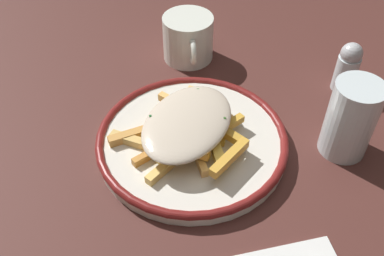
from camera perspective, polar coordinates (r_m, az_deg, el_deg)
The scene contains 6 objects.
ground_plane at distance 0.62m, azimuth 0.00°, elevation -2.41°, with size 2.60×2.60×0.00m, color #4D2823.
plate at distance 0.61m, azimuth 0.00°, elevation -1.65°, with size 0.27×0.27×0.02m.
fries_heap at distance 0.59m, azimuth -0.68°, elevation 0.25°, with size 0.19×0.20×0.04m.
water_glass at distance 0.62m, azimuth 19.97°, elevation 1.08°, with size 0.07×0.07×0.11m, color silver.
coffee_mug at distance 0.77m, azimuth -0.51°, elevation 11.62°, with size 0.11×0.09×0.08m.
salt_shaker at distance 0.73m, azimuth 19.61°, elevation 7.53°, with size 0.04×0.04×0.08m.
Camera 1 is at (0.42, -0.07, 0.46)m, focal length 40.93 mm.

